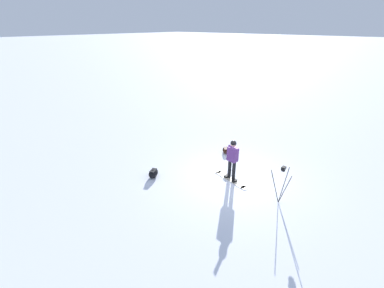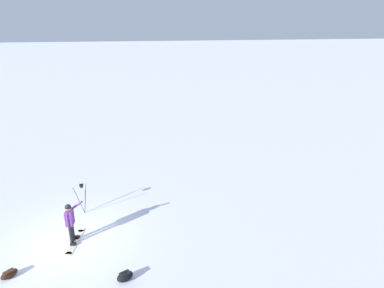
{
  "view_description": "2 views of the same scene",
  "coord_description": "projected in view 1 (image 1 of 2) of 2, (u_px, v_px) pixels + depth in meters",
  "views": [
    {
      "loc": [
        4.99,
        -8.25,
        5.79
      ],
      "look_at": [
        -0.53,
        -2.01,
        2.04
      ],
      "focal_mm": 25.11,
      "sensor_mm": 36.0,
      "label": 1
    },
    {
      "loc": [
        -11.58,
        -2.63,
        8.12
      ],
      "look_at": [
        -0.69,
        -4.78,
        4.02
      ],
      "focal_mm": 30.87,
      "sensor_mm": 36.0,
      "label": 2
    }
  ],
  "objects": [
    {
      "name": "gear_bag_large",
      "position": [
        226.0,
        150.0,
        13.12
      ],
      "size": [
        0.61,
        0.62,
        0.25
      ],
      "color": "black",
      "rests_on": "ground_plane"
    },
    {
      "name": "camera_tripod",
      "position": [
        282.0,
        178.0,
        9.09
      ],
      "size": [
        0.72,
        0.6,
        1.44
      ],
      "color": "#262628",
      "rests_on": "ground_plane"
    },
    {
      "name": "gear_bag_small",
      "position": [
        153.0,
        173.0,
        11.03
      ],
      "size": [
        0.54,
        0.65,
        0.34
      ],
      "color": "black",
      "rests_on": "ground_plane"
    },
    {
      "name": "snowboarder",
      "position": [
        232.0,
        156.0,
        10.53
      ],
      "size": [
        0.47,
        0.68,
        1.73
      ],
      "color": "black",
      "rests_on": "ground_plane"
    },
    {
      "name": "ground_plane",
      "position": [
        234.0,
        178.0,
        11.03
      ],
      "size": [
        300.0,
        300.0,
        0.0
      ],
      "primitive_type": "plane",
      "color": "white"
    },
    {
      "name": "snowboard",
      "position": [
        230.0,
        179.0,
        10.89
      ],
      "size": [
        1.77,
        0.58,
        0.1
      ],
      "color": "beige",
      "rests_on": "ground_plane"
    }
  ]
}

